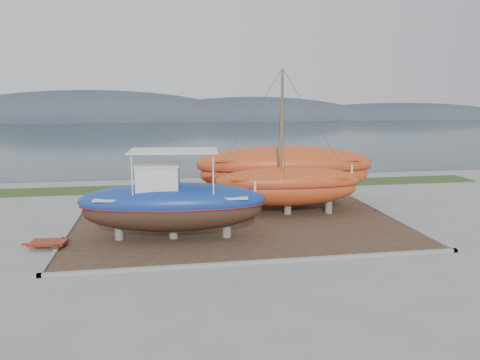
{
  "coord_description": "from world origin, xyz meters",
  "views": [
    {
      "loc": [
        -4.2,
        -20.82,
        7.1
      ],
      "look_at": [
        0.06,
        4.0,
        2.58
      ],
      "focal_mm": 35.0,
      "sensor_mm": 36.0,
      "label": 1
    }
  ],
  "objects": [
    {
      "name": "grass_strip",
      "position": [
        0.0,
        15.5,
        0.04
      ],
      "size": [
        44.0,
        3.0,
        0.08
      ],
      "primitive_type": "cube",
      "color": "#284219",
      "rests_on": "ground"
    },
    {
      "name": "dirt_patch",
      "position": [
        0.0,
        4.0,
        0.03
      ],
      "size": [
        18.0,
        12.0,
        0.06
      ],
      "primitive_type": "cube",
      "color": "#422D1E",
      "rests_on": "ground"
    },
    {
      "name": "orange_bare_hull",
      "position": [
        3.8,
        8.36,
        1.96
      ],
      "size": [
        11.88,
        4.63,
        3.8
      ],
      "primitive_type": null,
      "rotation": [
        0.0,
        0.0,
        -0.1
      ],
      "color": "#B6441C",
      "rests_on": "dirt_patch"
    },
    {
      "name": "curb_frame",
      "position": [
        0.0,
        4.0,
        0.07
      ],
      "size": [
        18.6,
        12.6,
        0.15
      ],
      "primitive_type": null,
      "color": "gray",
      "rests_on": "ground"
    },
    {
      "name": "ground",
      "position": [
        0.0,
        0.0,
        0.0
      ],
      "size": [
        140.0,
        140.0,
        0.0
      ],
      "primitive_type": "plane",
      "color": "gray",
      "rests_on": "ground"
    },
    {
      "name": "red_trailer",
      "position": [
        -9.56,
        1.64,
        0.17
      ],
      "size": [
        2.58,
        1.52,
        0.35
      ],
      "primitive_type": null,
      "rotation": [
        0.0,
        0.0,
        -0.13
      ],
      "color": "maroon",
      "rests_on": "ground"
    },
    {
      "name": "blue_caique",
      "position": [
        -3.67,
        2.08,
        2.29
      ],
      "size": [
        9.53,
        3.75,
        4.47
      ],
      "primitive_type": null,
      "rotation": [
        0.0,
        0.0,
        -0.09
      ],
      "color": "navy",
      "rests_on": "dirt_patch"
    },
    {
      "name": "orange_sailboat",
      "position": [
        3.31,
        5.84,
        4.36
      ],
      "size": [
        8.98,
        3.14,
        8.6
      ],
      "primitive_type": null,
      "rotation": [
        0.0,
        0.0,
        -0.06
      ],
      "color": "#B6441C",
      "rests_on": "dirt_patch"
    },
    {
      "name": "mountain_ridge",
      "position": [
        0.0,
        125.0,
        0.0
      ],
      "size": [
        200.0,
        36.0,
        20.0
      ],
      "primitive_type": null,
      "color": "#333D49",
      "rests_on": "ground"
    },
    {
      "name": "sea",
      "position": [
        0.0,
        70.0,
        0.0
      ],
      "size": [
        260.0,
        100.0,
        0.04
      ],
      "primitive_type": null,
      "color": "#1B3037",
      "rests_on": "ground"
    },
    {
      "name": "white_dinghy",
      "position": [
        -5.34,
        5.74,
        0.71
      ],
      "size": [
        4.32,
        1.67,
        1.29
      ],
      "primitive_type": null,
      "rotation": [
        0.0,
        0.0,
        -0.01
      ],
      "color": "silver",
      "rests_on": "dirt_patch"
    }
  ]
}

